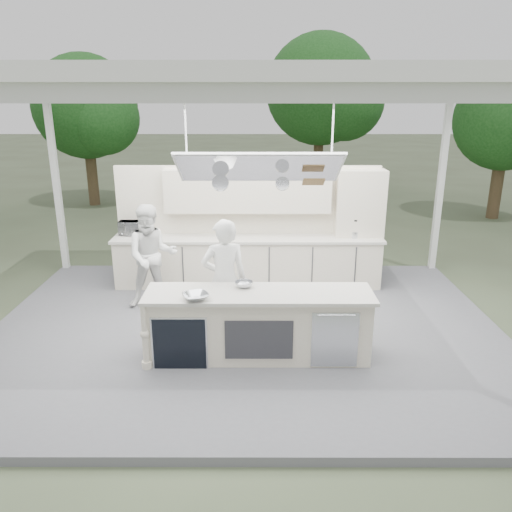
{
  "coord_description": "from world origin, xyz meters",
  "views": [
    {
      "loc": [
        0.17,
        -7.17,
        3.59
      ],
      "look_at": [
        0.16,
        0.4,
        1.17
      ],
      "focal_mm": 35.0,
      "sensor_mm": 36.0,
      "label": 1
    }
  ],
  "objects_px": {
    "back_counter": "(248,261)",
    "demo_island": "(257,325)",
    "head_chef": "(224,280)",
    "sous_chef": "(152,256)"
  },
  "relations": [
    {
      "from": "back_counter",
      "to": "demo_island",
      "type": "bearing_deg",
      "value": -86.37
    },
    {
      "from": "demo_island",
      "to": "head_chef",
      "type": "xyz_separation_m",
      "value": [
        -0.48,
        0.58,
        0.44
      ]
    },
    {
      "from": "back_counter",
      "to": "sous_chef",
      "type": "relative_size",
      "value": 2.85
    },
    {
      "from": "back_counter",
      "to": "head_chef",
      "type": "bearing_deg",
      "value": -97.74
    },
    {
      "from": "back_counter",
      "to": "sous_chef",
      "type": "height_order",
      "value": "sous_chef"
    },
    {
      "from": "sous_chef",
      "to": "back_counter",
      "type": "bearing_deg",
      "value": 18.31
    },
    {
      "from": "back_counter",
      "to": "sous_chef",
      "type": "bearing_deg",
      "value": -147.85
    },
    {
      "from": "head_chef",
      "to": "sous_chef",
      "type": "relative_size",
      "value": 1.03
    },
    {
      "from": "demo_island",
      "to": "head_chef",
      "type": "distance_m",
      "value": 0.87
    },
    {
      "from": "demo_island",
      "to": "back_counter",
      "type": "bearing_deg",
      "value": 93.63
    }
  ]
}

